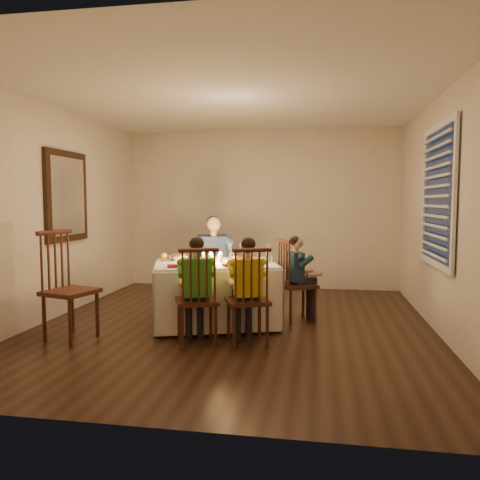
% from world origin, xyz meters
% --- Properties ---
extents(ground, '(5.00, 5.00, 0.00)m').
position_xyz_m(ground, '(0.00, 0.00, 0.00)').
color(ground, black).
rests_on(ground, ground).
extents(wall_left, '(0.02, 5.00, 2.60)m').
position_xyz_m(wall_left, '(-2.25, 0.00, 1.30)').
color(wall_left, beige).
rests_on(wall_left, ground).
extents(wall_right, '(0.02, 5.00, 2.60)m').
position_xyz_m(wall_right, '(2.25, 0.00, 1.30)').
color(wall_right, beige).
rests_on(wall_right, ground).
extents(wall_back, '(4.50, 0.02, 2.60)m').
position_xyz_m(wall_back, '(0.00, 2.50, 1.30)').
color(wall_back, beige).
rests_on(wall_back, ground).
extents(ceiling, '(5.00, 5.00, 0.00)m').
position_xyz_m(ceiling, '(0.00, 0.00, 2.60)').
color(ceiling, white).
rests_on(ceiling, wall_back).
extents(dining_table, '(1.64, 1.39, 0.70)m').
position_xyz_m(dining_table, '(-0.22, 0.02, 0.52)').
color(dining_table, white).
rests_on(dining_table, ground).
extents(chair_adult, '(0.52, 0.51, 0.99)m').
position_xyz_m(chair_adult, '(-0.40, 0.76, 0.00)').
color(chair_adult, '#38160F').
rests_on(chair_adult, ground).
extents(chair_near_left, '(0.52, 0.51, 0.99)m').
position_xyz_m(chair_near_left, '(-0.24, -0.74, 0.00)').
color(chair_near_left, '#38160F').
rests_on(chair_near_left, ground).
extents(chair_near_right, '(0.52, 0.51, 0.99)m').
position_xyz_m(chair_near_right, '(0.26, -0.66, 0.00)').
color(chair_near_right, '#38160F').
rests_on(chair_near_right, ground).
extents(chair_end, '(0.53, 0.54, 0.99)m').
position_xyz_m(chair_end, '(0.71, 0.33, 0.00)').
color(chair_end, '#38160F').
rests_on(chair_end, ground).
extents(chair_extra, '(0.56, 0.57, 1.14)m').
position_xyz_m(chair_extra, '(-1.57, -0.81, 0.00)').
color(chair_extra, '#38160F').
rests_on(chair_extra, ground).
extents(adult, '(0.57, 0.55, 1.24)m').
position_xyz_m(adult, '(-0.40, 0.76, 0.00)').
color(adult, navy).
rests_on(adult, ground).
extents(child_green, '(0.46, 0.45, 1.09)m').
position_xyz_m(child_green, '(-0.24, -0.74, 0.00)').
color(child_green, green).
rests_on(child_green, ground).
extents(child_yellow, '(0.46, 0.44, 1.08)m').
position_xyz_m(child_yellow, '(0.26, -0.66, 0.00)').
color(child_yellow, gold).
rests_on(child_yellow, ground).
extents(child_teal, '(0.42, 0.43, 1.03)m').
position_xyz_m(child_teal, '(0.71, 0.33, 0.00)').
color(child_teal, '#182E3C').
rests_on(child_teal, ground).
extents(setting_adult, '(0.33, 0.33, 0.02)m').
position_xyz_m(setting_adult, '(-0.27, 0.32, 0.74)').
color(setting_adult, silver).
rests_on(setting_adult, dining_table).
extents(setting_green, '(0.33, 0.33, 0.02)m').
position_xyz_m(setting_green, '(-0.42, -0.38, 0.74)').
color(setting_green, silver).
rests_on(setting_green, dining_table).
extents(setting_yellow, '(0.33, 0.33, 0.02)m').
position_xyz_m(setting_yellow, '(0.15, -0.19, 0.74)').
color(setting_yellow, silver).
rests_on(setting_yellow, dining_table).
extents(setting_teal, '(0.33, 0.33, 0.02)m').
position_xyz_m(setting_teal, '(0.22, 0.18, 0.74)').
color(setting_teal, silver).
rests_on(setting_teal, dining_table).
extents(candle_left, '(0.06, 0.06, 0.10)m').
position_xyz_m(candle_left, '(-0.27, 0.00, 0.78)').
color(candle_left, white).
rests_on(candle_left, dining_table).
extents(candle_right, '(0.06, 0.06, 0.10)m').
position_xyz_m(candle_right, '(-0.16, 0.04, 0.78)').
color(candle_right, white).
rests_on(candle_right, dining_table).
extents(squash, '(0.09, 0.09, 0.09)m').
position_xyz_m(squash, '(-0.87, 0.11, 0.77)').
color(squash, yellow).
rests_on(squash, dining_table).
extents(orange_fruit, '(0.08, 0.08, 0.08)m').
position_xyz_m(orange_fruit, '(0.01, 0.14, 0.77)').
color(orange_fruit, orange).
rests_on(orange_fruit, dining_table).
extents(serving_bowl, '(0.31, 0.31, 0.06)m').
position_xyz_m(serving_bowl, '(-0.71, 0.16, 0.76)').
color(serving_bowl, silver).
rests_on(serving_bowl, dining_table).
extents(wall_mirror, '(0.06, 0.95, 1.15)m').
position_xyz_m(wall_mirror, '(-2.22, 0.30, 1.50)').
color(wall_mirror, black).
rests_on(wall_mirror, wall_left).
extents(window_blinds, '(0.07, 1.34, 1.54)m').
position_xyz_m(window_blinds, '(2.21, 0.10, 1.50)').
color(window_blinds, '#0D1934').
rests_on(window_blinds, wall_right).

